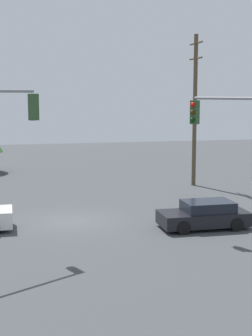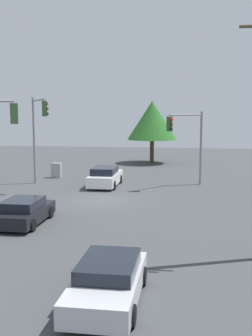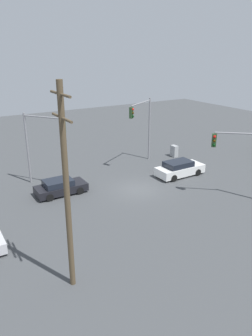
% 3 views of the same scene
% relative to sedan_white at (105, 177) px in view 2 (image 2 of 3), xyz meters
% --- Properties ---
extents(ground_plane, '(80.00, 80.00, 0.00)m').
position_rel_sedan_white_xyz_m(ground_plane, '(-0.73, 5.25, -0.71)').
color(ground_plane, '#424447').
extents(sedan_white, '(2.04, 4.75, 1.47)m').
position_rel_sedan_white_xyz_m(sedan_white, '(0.00, 0.00, 0.00)').
color(sedan_white, silver).
rests_on(sedan_white, ground_plane).
extents(sedan_dark, '(2.01, 4.20, 1.29)m').
position_rel_sedan_white_xyz_m(sedan_dark, '(1.91, 11.22, -0.09)').
color(sedan_dark, black).
rests_on(sedan_dark, ground_plane).
extents(sedan_silver, '(2.01, 4.37, 1.25)m').
position_rel_sedan_white_xyz_m(sedan_silver, '(-3.91, 19.16, -0.10)').
color(sedan_silver, silver).
rests_on(sedan_silver, ground_plane).
extents(traffic_signal_main, '(2.56, 4.01, 6.69)m').
position_rel_sedan_white_xyz_m(traffic_signal_main, '(4.82, 1.03, 3.89)').
color(traffic_signal_main, gray).
rests_on(traffic_signal_main, ground_plane).
extents(traffic_signal_aux, '(2.60, 3.00, 5.62)m').
position_rel_sedan_white_xyz_m(traffic_signal_aux, '(-6.16, -0.62, 3.16)').
color(traffic_signal_aux, gray).
rests_on(traffic_signal_aux, ground_plane).
extents(electrical_cabinet, '(0.82, 0.54, 1.27)m').
position_rel_sedan_white_xyz_m(electrical_cabinet, '(4.92, -3.36, -0.08)').
color(electrical_cabinet, '#9EA0A3').
rests_on(electrical_cabinet, ground_plane).
extents(tree_corner, '(5.38, 5.38, 6.76)m').
position_rel_sedan_white_xyz_m(tree_corner, '(-2.24, -14.84, 3.95)').
color(tree_corner, '#4C3823').
rests_on(tree_corner, ground_plane).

